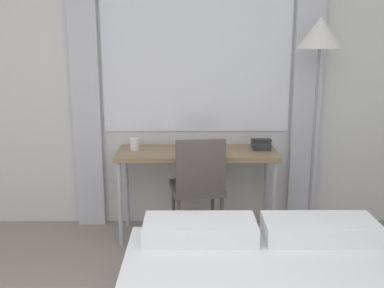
{
  "coord_description": "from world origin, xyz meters",
  "views": [
    {
      "loc": [
        0.13,
        -1.04,
        1.63
      ],
      "look_at": [
        0.15,
        2.16,
        0.89
      ],
      "focal_mm": 42.0,
      "sensor_mm": 36.0,
      "label": 1
    }
  ],
  "objects_px": {
    "desk_chair": "(198,184)",
    "telephone": "(261,144)",
    "desk": "(197,159)",
    "mug": "(134,144)",
    "standing_lamp": "(319,54)",
    "book": "(203,148)"
  },
  "relations": [
    {
      "from": "desk",
      "to": "mug",
      "type": "distance_m",
      "value": 0.53
    },
    {
      "from": "book",
      "to": "standing_lamp",
      "type": "bearing_deg",
      "value": -4.15
    },
    {
      "from": "telephone",
      "to": "mug",
      "type": "bearing_deg",
      "value": -178.25
    },
    {
      "from": "standing_lamp",
      "to": "book",
      "type": "xyz_separation_m",
      "value": [
        -0.9,
        0.06,
        -0.77
      ]
    },
    {
      "from": "desk_chair",
      "to": "standing_lamp",
      "type": "distance_m",
      "value": 1.39
    },
    {
      "from": "desk",
      "to": "desk_chair",
      "type": "relative_size",
      "value": 1.45
    },
    {
      "from": "desk_chair",
      "to": "desk",
      "type": "bearing_deg",
      "value": 82.99
    },
    {
      "from": "standing_lamp",
      "to": "book",
      "type": "relative_size",
      "value": 7.65
    },
    {
      "from": "desk",
      "to": "telephone",
      "type": "distance_m",
      "value": 0.56
    },
    {
      "from": "desk_chair",
      "to": "telephone",
      "type": "relative_size",
      "value": 5.14
    },
    {
      "from": "desk_chair",
      "to": "telephone",
      "type": "xyz_separation_m",
      "value": [
        0.53,
        0.28,
        0.25
      ]
    },
    {
      "from": "telephone",
      "to": "book",
      "type": "height_order",
      "value": "telephone"
    },
    {
      "from": "telephone",
      "to": "mug",
      "type": "height_order",
      "value": "mug"
    },
    {
      "from": "book",
      "to": "mug",
      "type": "height_order",
      "value": "mug"
    },
    {
      "from": "standing_lamp",
      "to": "telephone",
      "type": "height_order",
      "value": "standing_lamp"
    },
    {
      "from": "telephone",
      "to": "standing_lamp",
      "type": "bearing_deg",
      "value": -14.37
    },
    {
      "from": "desk",
      "to": "book",
      "type": "distance_m",
      "value": 0.1
    },
    {
      "from": "desk_chair",
      "to": "mug",
      "type": "distance_m",
      "value": 0.64
    },
    {
      "from": "desk",
      "to": "standing_lamp",
      "type": "height_order",
      "value": "standing_lamp"
    },
    {
      "from": "standing_lamp",
      "to": "mug",
      "type": "relative_size",
      "value": 18.31
    },
    {
      "from": "mug",
      "to": "desk_chair",
      "type": "bearing_deg",
      "value": -25.3
    },
    {
      "from": "desk_chair",
      "to": "telephone",
      "type": "distance_m",
      "value": 0.65
    }
  ]
}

